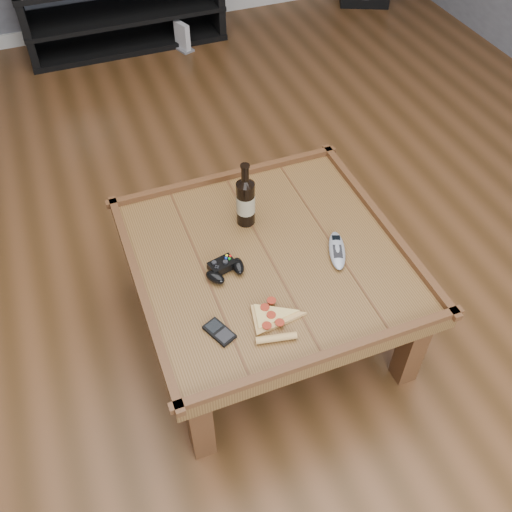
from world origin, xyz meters
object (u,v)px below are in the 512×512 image
object	(u,v)px
coffee_table	(268,266)
smartphone	(219,332)
game_controller	(225,269)
game_console	(182,38)
pizza_slice	(272,320)
remote_control	(337,250)
media_console	(123,10)
beer_bottle	(246,200)

from	to	relation	value
coffee_table	smartphone	size ratio (longest dim) A/B	8.35
game_controller	game_console	size ratio (longest dim) A/B	0.83
pizza_slice	remote_control	xyz separation A→B (m)	(0.35, 0.21, 0.01)
smartphone	pizza_slice	bearing A→B (deg)	-29.31
media_console	game_controller	world-z (taller)	media_console
pizza_slice	remote_control	size ratio (longest dim) A/B	1.32
game_controller	beer_bottle	bearing A→B (deg)	40.85
remote_control	beer_bottle	bearing A→B (deg)	153.91
media_console	beer_bottle	distance (m)	2.57
pizza_slice	smartphone	xyz separation A→B (m)	(-0.18, 0.02, -0.00)
game_controller	smartphone	xyz separation A→B (m)	(-0.10, -0.25, -0.01)
beer_bottle	game_controller	world-z (taller)	beer_bottle
media_console	game_console	distance (m)	0.46
game_controller	smartphone	world-z (taller)	game_controller
game_console	coffee_table	bearing A→B (deg)	-118.38
coffee_table	remote_control	bearing A→B (deg)	-18.48
coffee_table	game_controller	xyz separation A→B (m)	(-0.18, -0.02, 0.08)
media_console	game_controller	bearing A→B (deg)	-93.73
pizza_slice	coffee_table	bearing A→B (deg)	81.76
coffee_table	smartphone	distance (m)	0.40
game_console	remote_control	bearing A→B (deg)	-112.78
coffee_table	game_console	size ratio (longest dim) A/B	5.26
game_controller	remote_control	xyz separation A→B (m)	(0.42, -0.06, -0.01)
coffee_table	remote_control	world-z (taller)	remote_control
remote_control	smartphone	bearing A→B (deg)	-138.84
media_console	smartphone	distance (m)	3.04
coffee_table	pizza_slice	xyz separation A→B (m)	(-0.10, -0.29, 0.07)
game_controller	remote_control	world-z (taller)	game_controller
pizza_slice	game_console	world-z (taller)	pizza_slice
beer_bottle	game_console	bearing A→B (deg)	80.92
game_console	pizza_slice	bearing A→B (deg)	-119.65
beer_bottle	smartphone	size ratio (longest dim) A/B	2.27
media_console	remote_control	bearing A→B (deg)	-85.07
game_controller	remote_control	distance (m)	0.43
smartphone	game_console	world-z (taller)	smartphone
beer_bottle	game_console	distance (m)	2.38
media_console	remote_control	size ratio (longest dim) A/B	6.83
beer_bottle	game_console	size ratio (longest dim) A/B	1.43
beer_bottle	game_controller	bearing A→B (deg)	-126.36
beer_bottle	pizza_slice	world-z (taller)	beer_bottle
smartphone	game_console	distance (m)	2.87
game_controller	pizza_slice	world-z (taller)	game_controller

